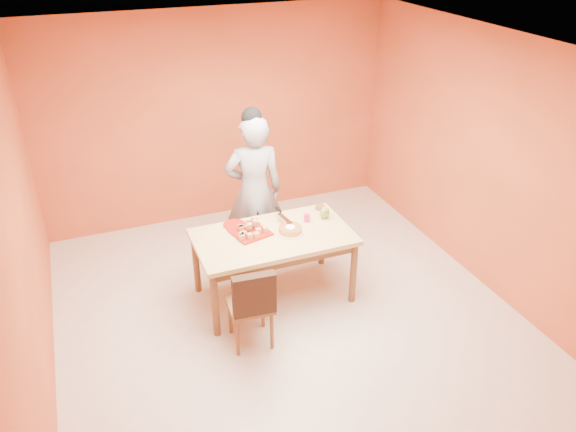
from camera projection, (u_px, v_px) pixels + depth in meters
name	position (u px, v px, depth m)	size (l,w,h in m)	color
floor	(290.00, 319.00, 5.73)	(5.00, 5.00, 0.00)	beige
ceiling	(290.00, 50.00, 4.43)	(5.00, 5.00, 0.00)	white
wall_back	(217.00, 118.00, 7.12)	(4.50, 4.50, 0.00)	#DD5733
wall_left	(21.00, 251.00, 4.35)	(5.00, 5.00, 0.00)	#DD5733
wall_right	(491.00, 165.00, 5.80)	(5.00, 5.00, 0.00)	#DD5733
dining_table	(273.00, 243.00, 5.76)	(1.60, 0.90, 0.76)	#EBCE7B
dining_chair	(250.00, 303.00, 5.21)	(0.44, 0.50, 0.89)	brown
pastry_pile	(250.00, 227.00, 5.72)	(0.32, 0.32, 0.10)	tan
person	(254.00, 191.00, 6.29)	(0.65, 0.43, 1.79)	gray
pastry_platter	(250.00, 232.00, 5.75)	(0.36, 0.36, 0.02)	maroon
red_dinner_plate	(234.00, 225.00, 5.89)	(0.24, 0.24, 0.01)	maroon
white_cake_plate	(290.00, 232.00, 5.75)	(0.28, 0.28, 0.01)	white
sponge_cake	(290.00, 230.00, 5.74)	(0.24, 0.24, 0.06)	gold
cake_server	(285.00, 218.00, 5.87)	(0.05, 0.27, 0.01)	silver
egg_ornament	(325.00, 213.00, 5.99)	(0.11, 0.09, 0.13)	olive
magenta_glass	(307.00, 218.00, 5.94)	(0.06, 0.06, 0.09)	#DF2169
checker_tin	(320.00, 208.00, 6.21)	(0.11, 0.11, 0.03)	#371F0F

